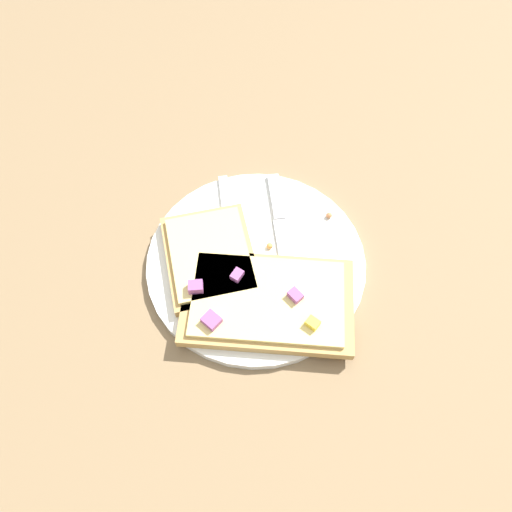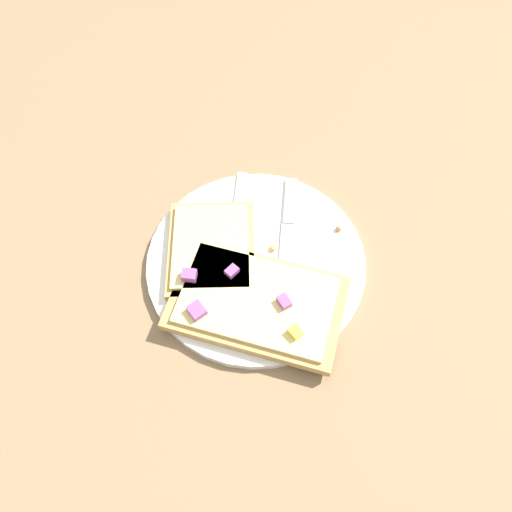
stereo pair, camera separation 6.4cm
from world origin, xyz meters
name	(u,v)px [view 1 (the left image)]	position (x,y,z in m)	size (l,w,h in m)	color
ground_plane	(256,264)	(0.00, 0.00, 0.00)	(4.00, 4.00, 0.00)	#7F6647
plate	(256,262)	(0.00, 0.00, 0.01)	(0.28, 0.28, 0.01)	white
fork	(232,252)	(0.00, 0.03, 0.01)	(0.20, 0.14, 0.01)	silver
knife	(281,224)	(0.06, -0.01, 0.01)	(0.18, 0.12, 0.01)	silver
pizza_slice_main	(268,301)	(-0.05, -0.04, 0.02)	(0.19, 0.24, 0.03)	tan
pizza_slice_corner	(210,257)	(-0.03, 0.05, 0.02)	(0.18, 0.17, 0.03)	tan
crumb_scatter	(280,281)	(-0.02, -0.04, 0.02)	(0.20, 0.08, 0.01)	#C67B4D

